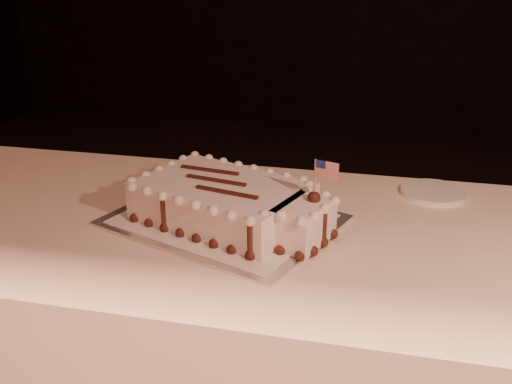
% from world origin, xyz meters
% --- Properties ---
extents(banquet_table, '(2.40, 0.80, 0.75)m').
position_xyz_m(banquet_table, '(0.00, 0.60, 0.38)').
color(banquet_table, '#FFDDC5').
rests_on(banquet_table, ground).
extents(cake_board, '(0.60, 0.53, 0.01)m').
position_xyz_m(cake_board, '(-0.20, 0.60, 0.75)').
color(cake_board, silver).
rests_on(cake_board, banquet_table).
extents(doily, '(0.54, 0.48, 0.00)m').
position_xyz_m(doily, '(-0.20, 0.60, 0.76)').
color(doily, white).
rests_on(doily, cake_board).
extents(sheet_cake, '(0.50, 0.38, 0.19)m').
position_xyz_m(sheet_cake, '(-0.17, 0.59, 0.81)').
color(sheet_cake, white).
rests_on(sheet_cake, doily).
extents(side_plate, '(0.17, 0.17, 0.01)m').
position_xyz_m(side_plate, '(0.30, 0.89, 0.76)').
color(side_plate, white).
rests_on(side_plate, banquet_table).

